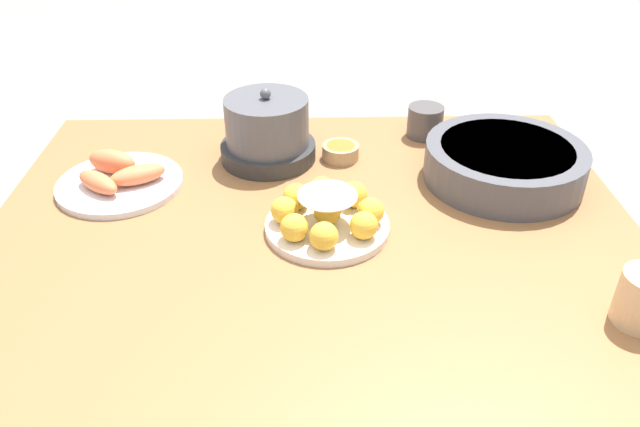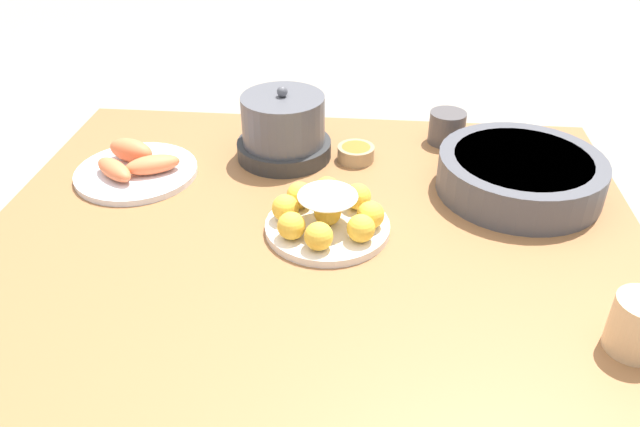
{
  "view_description": "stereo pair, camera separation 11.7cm",
  "coord_description": "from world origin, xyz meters",
  "px_view_note": "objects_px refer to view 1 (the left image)",
  "views": [
    {
      "loc": [
        -0.01,
        -0.97,
        1.42
      ],
      "look_at": [
        0.01,
        0.0,
        0.78
      ],
      "focal_mm": 35.0,
      "sensor_mm": 36.0,
      "label": 1
    },
    {
      "loc": [
        0.11,
        -0.97,
        1.42
      ],
      "look_at": [
        0.01,
        0.0,
        0.78
      ],
      "focal_mm": 35.0,
      "sensor_mm": 36.0,
      "label": 2
    }
  ],
  "objects_px": {
    "dining_table": "(313,270)",
    "seafood_platter": "(119,178)",
    "warming_pot": "(267,131)",
    "cake_plate": "(327,215)",
    "sauce_bowl": "(341,151)",
    "cup_far": "(425,121)",
    "serving_bowl": "(504,162)"
  },
  "relations": [
    {
      "from": "dining_table",
      "to": "cake_plate",
      "type": "xyz_separation_m",
      "value": [
        0.03,
        0.01,
        0.12
      ]
    },
    {
      "from": "cup_far",
      "to": "warming_pot",
      "type": "height_order",
      "value": "warming_pot"
    },
    {
      "from": "cup_far",
      "to": "cake_plate",
      "type": "bearing_deg",
      "value": -122.31
    },
    {
      "from": "sauce_bowl",
      "to": "warming_pot",
      "type": "xyz_separation_m",
      "value": [
        -0.17,
        0.0,
        0.05
      ]
    },
    {
      "from": "cup_far",
      "to": "dining_table",
      "type": "bearing_deg",
      "value": -124.38
    },
    {
      "from": "sauce_bowl",
      "to": "cup_far",
      "type": "distance_m",
      "value": 0.24
    },
    {
      "from": "dining_table",
      "to": "seafood_platter",
      "type": "relative_size",
      "value": 4.78
    },
    {
      "from": "cake_plate",
      "to": "serving_bowl",
      "type": "bearing_deg",
      "value": 25.06
    },
    {
      "from": "sauce_bowl",
      "to": "seafood_platter",
      "type": "distance_m",
      "value": 0.49
    },
    {
      "from": "sauce_bowl",
      "to": "dining_table",
      "type": "bearing_deg",
      "value": -103.01
    },
    {
      "from": "seafood_platter",
      "to": "cake_plate",
      "type": "bearing_deg",
      "value": -21.72
    },
    {
      "from": "dining_table",
      "to": "cup_far",
      "type": "distance_m",
      "value": 0.51
    },
    {
      "from": "serving_bowl",
      "to": "warming_pot",
      "type": "distance_m",
      "value": 0.52
    },
    {
      "from": "dining_table",
      "to": "serving_bowl",
      "type": "xyz_separation_m",
      "value": [
        0.41,
        0.19,
        0.13
      ]
    },
    {
      "from": "dining_table",
      "to": "cake_plate",
      "type": "relative_size",
      "value": 5.31
    },
    {
      "from": "cake_plate",
      "to": "sauce_bowl",
      "type": "height_order",
      "value": "cake_plate"
    },
    {
      "from": "sauce_bowl",
      "to": "seafood_platter",
      "type": "height_order",
      "value": "seafood_platter"
    },
    {
      "from": "cake_plate",
      "to": "cup_far",
      "type": "distance_m",
      "value": 0.47
    },
    {
      "from": "cake_plate",
      "to": "warming_pot",
      "type": "relative_size",
      "value": 1.1
    },
    {
      "from": "sauce_bowl",
      "to": "warming_pot",
      "type": "distance_m",
      "value": 0.17
    },
    {
      "from": "serving_bowl",
      "to": "seafood_platter",
      "type": "distance_m",
      "value": 0.82
    },
    {
      "from": "seafood_platter",
      "to": "cup_far",
      "type": "relative_size",
      "value": 3.07
    },
    {
      "from": "dining_table",
      "to": "warming_pot",
      "type": "bearing_deg",
      "value": 107.92
    },
    {
      "from": "warming_pot",
      "to": "sauce_bowl",
      "type": "bearing_deg",
      "value": -1.14
    },
    {
      "from": "seafood_platter",
      "to": "cup_far",
      "type": "xyz_separation_m",
      "value": [
        0.69,
        0.23,
        0.02
      ]
    },
    {
      "from": "sauce_bowl",
      "to": "seafood_platter",
      "type": "relative_size",
      "value": 0.32
    },
    {
      "from": "seafood_platter",
      "to": "warming_pot",
      "type": "bearing_deg",
      "value": 20.65
    },
    {
      "from": "cake_plate",
      "to": "warming_pot",
      "type": "xyz_separation_m",
      "value": [
        -0.12,
        0.29,
        0.04
      ]
    },
    {
      "from": "cake_plate",
      "to": "seafood_platter",
      "type": "xyz_separation_m",
      "value": [
        -0.44,
        0.17,
        -0.01
      ]
    },
    {
      "from": "seafood_platter",
      "to": "warming_pot",
      "type": "distance_m",
      "value": 0.34
    },
    {
      "from": "serving_bowl",
      "to": "warming_pot",
      "type": "xyz_separation_m",
      "value": [
        -0.51,
        0.11,
        0.03
      ]
    },
    {
      "from": "dining_table",
      "to": "seafood_platter",
      "type": "xyz_separation_m",
      "value": [
        -0.41,
        0.18,
        0.11
      ]
    }
  ]
}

